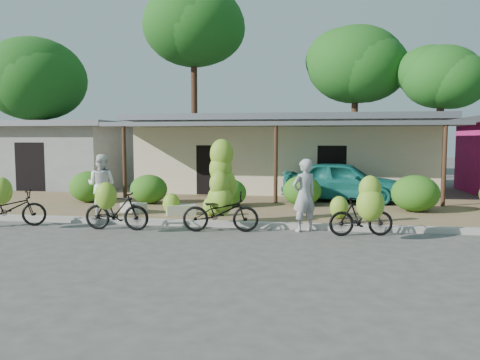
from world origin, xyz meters
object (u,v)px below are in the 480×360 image
object	(u,v)px
sack_far	(134,207)
vendor	(304,195)
tree_near_right	(437,76)
bike_far_left	(8,206)
teal_van	(342,181)
sack_near	(181,210)
bike_left	(115,208)
tree_far_center	(191,25)
bike_center	(221,196)
bystander	(102,185)
tree_back_left	(32,78)
tree_center_right	(352,63)
bike_right	(364,210)

from	to	relation	value
sack_far	vendor	xyz separation A→B (m)	(5.23, -1.60, 0.67)
tree_near_right	bike_far_left	bearing A→B (deg)	-136.02
tree_near_right	teal_van	size ratio (longest dim) A/B	1.65
sack_near	sack_far	distance (m)	1.62
bike_far_left	bike_left	xyz separation A→B (m)	(3.04, -0.04, 0.02)
tree_far_center	bike_left	world-z (taller)	tree_far_center
sack_near	sack_far	world-z (taller)	sack_near
tree_near_right	bike_center	distance (m)	16.16
tree_far_center	bystander	xyz separation A→B (m)	(0.84, -13.50, -7.78)
tree_far_center	sack_far	world-z (taller)	tree_far_center
sack_near	vendor	bearing A→B (deg)	-19.88
tree_back_left	bike_center	distance (m)	17.76
bike_left	tree_far_center	bearing A→B (deg)	5.72
teal_van	bike_far_left	bearing A→B (deg)	130.37
tree_far_center	bike_far_left	distance (m)	17.22
tree_back_left	tree_center_right	world-z (taller)	tree_center_right
tree_far_center	tree_center_right	bearing A→B (deg)	3.18
bike_right	bike_left	bearing A→B (deg)	79.01
teal_van	sack_near	bearing A→B (deg)	135.96
tree_far_center	vendor	distance (m)	17.77
tree_back_left	sack_near	xyz separation A→B (m)	(11.14, -10.10, -5.35)
sack_near	tree_near_right	bearing A→B (deg)	49.63
tree_near_right	teal_van	world-z (taller)	tree_near_right
sack_far	vendor	size ratio (longest dim) A/B	0.40
bike_right	bystander	bearing A→B (deg)	66.41
tree_far_center	bike_left	xyz separation A→B (m)	(1.97, -15.12, -8.21)
bike_far_left	bike_center	bearing A→B (deg)	-104.42
bystander	bike_left	bearing A→B (deg)	127.56
tree_back_left	tree_center_right	size ratio (longest dim) A/B	0.91
bike_right	sack_near	world-z (taller)	bike_right
tree_near_right	teal_van	bearing A→B (deg)	-122.71
tree_far_center	tree_center_right	xyz separation A→B (m)	(9.00, 0.50, -2.30)
sack_near	tree_back_left	bearing A→B (deg)	137.79
bike_right	bike_far_left	bearing A→B (deg)	78.42
sack_far	tree_near_right	bearing A→B (deg)	44.67
tree_center_right	sack_far	size ratio (longest dim) A/B	11.33
tree_center_right	bystander	size ratio (longest dim) A/B	4.74
tree_center_right	bystander	xyz separation A→B (m)	(-8.16, -14.00, -5.48)
bike_right	bystander	size ratio (longest dim) A/B	0.92
tree_back_left	tree_center_right	xyz separation A→B (m)	(17.00, 3.50, 0.88)
bike_far_left	teal_van	distance (m)	10.81
bike_center	bystander	world-z (taller)	bike_center
sack_near	teal_van	xyz separation A→B (m)	(4.88, 3.85, 0.57)
bike_center	teal_van	distance (m)	6.28
tree_near_right	bike_center	world-z (taller)	tree_near_right
bike_left	bystander	distance (m)	2.02
sack_near	bike_far_left	bearing A→B (deg)	-154.80
bike_left	sack_near	world-z (taller)	bike_left
bike_center	bystander	size ratio (longest dim) A/B	1.32
tree_back_left	tree_far_center	bearing A→B (deg)	20.55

